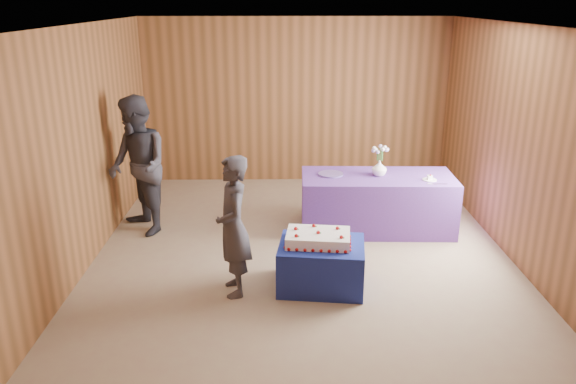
{
  "coord_description": "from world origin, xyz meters",
  "views": [
    {
      "loc": [
        -0.26,
        -6.25,
        2.97
      ],
      "look_at": [
        -0.17,
        0.1,
        0.77
      ],
      "focal_mm": 35.0,
      "sensor_mm": 36.0,
      "label": 1
    }
  ],
  "objects_px": {
    "cake_table": "(321,265)",
    "guest_left": "(233,227)",
    "serving_table": "(377,203)",
    "guest_right": "(138,166)",
    "sheet_cake": "(318,238)",
    "vase": "(379,168)"
  },
  "relations": [
    {
      "from": "vase",
      "to": "guest_right",
      "type": "height_order",
      "value": "guest_right"
    },
    {
      "from": "serving_table",
      "to": "guest_left",
      "type": "xyz_separation_m",
      "value": [
        -1.78,
        -1.71,
        0.37
      ]
    },
    {
      "from": "vase",
      "to": "guest_left",
      "type": "height_order",
      "value": "guest_left"
    },
    {
      "from": "sheet_cake",
      "to": "guest_left",
      "type": "distance_m",
      "value": 0.91
    },
    {
      "from": "vase",
      "to": "guest_right",
      "type": "distance_m",
      "value": 3.14
    },
    {
      "from": "serving_table",
      "to": "guest_right",
      "type": "xyz_separation_m",
      "value": [
        -3.13,
        -0.05,
        0.54
      ]
    },
    {
      "from": "cake_table",
      "to": "sheet_cake",
      "type": "bearing_deg",
      "value": 162.34
    },
    {
      "from": "sheet_cake",
      "to": "guest_right",
      "type": "distance_m",
      "value": 2.74
    },
    {
      "from": "cake_table",
      "to": "guest_left",
      "type": "xyz_separation_m",
      "value": [
        -0.92,
        -0.11,
        0.5
      ]
    },
    {
      "from": "cake_table",
      "to": "guest_right",
      "type": "distance_m",
      "value": 2.83
    },
    {
      "from": "sheet_cake",
      "to": "serving_table",
      "type": "bearing_deg",
      "value": 67.11
    },
    {
      "from": "sheet_cake",
      "to": "guest_left",
      "type": "height_order",
      "value": "guest_left"
    },
    {
      "from": "sheet_cake",
      "to": "guest_right",
      "type": "height_order",
      "value": "guest_right"
    },
    {
      "from": "cake_table",
      "to": "vase",
      "type": "xyz_separation_m",
      "value": [
        0.87,
        1.62,
        0.6
      ]
    },
    {
      "from": "guest_right",
      "to": "sheet_cake",
      "type": "bearing_deg",
      "value": 21.29
    },
    {
      "from": "serving_table",
      "to": "guest_left",
      "type": "bearing_deg",
      "value": -134.45
    },
    {
      "from": "guest_left",
      "to": "guest_right",
      "type": "height_order",
      "value": "guest_right"
    },
    {
      "from": "serving_table",
      "to": "vase",
      "type": "height_order",
      "value": "vase"
    },
    {
      "from": "vase",
      "to": "guest_right",
      "type": "xyz_separation_m",
      "value": [
        -3.14,
        -0.06,
        0.06
      ]
    },
    {
      "from": "serving_table",
      "to": "guest_left",
      "type": "relative_size",
      "value": 1.34
    },
    {
      "from": "serving_table",
      "to": "guest_right",
      "type": "relative_size",
      "value": 1.1
    },
    {
      "from": "serving_table",
      "to": "sheet_cake",
      "type": "bearing_deg",
      "value": -117.73
    }
  ]
}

